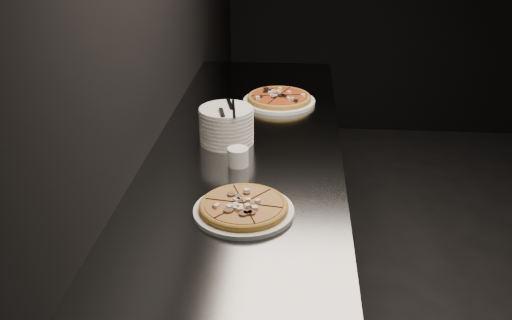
# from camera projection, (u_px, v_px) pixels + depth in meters

# --- Properties ---
(wall_left) EXTENTS (0.02, 5.00, 2.80)m
(wall_left) POSITION_uv_depth(u_px,v_px,m) (143.00, 23.00, 2.05)
(wall_left) COLOR black
(wall_left) RESTS_ON floor
(counter) EXTENTS (0.74, 2.44, 0.92)m
(counter) POSITION_uv_depth(u_px,v_px,m) (247.00, 246.00, 2.43)
(counter) COLOR slate
(counter) RESTS_ON floor
(pizza_mushroom) EXTENTS (0.32, 0.32, 0.04)m
(pizza_mushroom) POSITION_uv_depth(u_px,v_px,m) (244.00, 208.00, 1.78)
(pizza_mushroom) COLOR white
(pizza_mushroom) RESTS_ON counter
(pizza_tomato) EXTENTS (0.35, 0.35, 0.04)m
(pizza_tomato) POSITION_uv_depth(u_px,v_px,m) (279.00, 99.00, 2.69)
(pizza_tomato) COLOR white
(pizza_tomato) RESTS_ON counter
(plate_stack) EXTENTS (0.21, 0.21, 0.14)m
(plate_stack) POSITION_uv_depth(u_px,v_px,m) (226.00, 125.00, 2.26)
(plate_stack) COLOR white
(plate_stack) RESTS_ON counter
(cutlery) EXTENTS (0.07, 0.23, 0.01)m
(cutlery) POSITION_uv_depth(u_px,v_px,m) (228.00, 109.00, 2.21)
(cutlery) COLOR silver
(cutlery) RESTS_ON plate_stack
(ramekin) EXTENTS (0.08, 0.08, 0.07)m
(ramekin) POSITION_uv_depth(u_px,v_px,m) (238.00, 156.00, 2.08)
(ramekin) COLOR white
(ramekin) RESTS_ON counter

